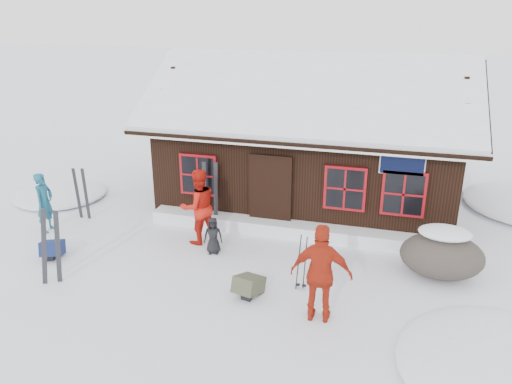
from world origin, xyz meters
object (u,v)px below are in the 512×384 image
at_px(skier_crouched, 213,236).
at_px(skier_teal, 45,202).
at_px(skier_orange_right, 321,274).
at_px(backpack_olive, 249,288).
at_px(backpack_blue, 53,251).
at_px(ski_pair_left, 51,248).
at_px(skier_orange_left, 198,206).
at_px(boulder, 442,254).
at_px(ski_poles, 302,263).

bearing_deg(skier_crouched, skier_teal, 163.96).
xyz_separation_m(skier_orange_right, backpack_olive, (-1.52, 0.43, -0.81)).
bearing_deg(backpack_blue, ski_pair_left, -74.54).
bearing_deg(skier_orange_left, ski_pair_left, 5.94).
height_order(skier_orange_left, boulder, skier_orange_left).
relative_size(skier_teal, skier_orange_left, 0.83).
xyz_separation_m(skier_orange_right, ski_poles, (-0.54, 0.98, -0.38)).
relative_size(skier_orange_right, ski_poles, 1.53).
relative_size(skier_orange_left, ski_poles, 1.51).
relative_size(skier_orange_left, boulder, 1.08).
xyz_separation_m(ski_poles, backpack_olive, (-0.98, -0.56, -0.43)).
relative_size(skier_teal, backpack_blue, 2.62).
height_order(skier_teal, skier_crouched, skier_teal).
bearing_deg(ski_pair_left, backpack_blue, 112.79).
xyz_separation_m(skier_orange_right, ski_pair_left, (-5.66, -0.23, -0.15)).
bearing_deg(backpack_olive, skier_crouched, 144.49).
relative_size(skier_crouched, boulder, 0.51).
distance_m(boulder, ski_poles, 3.15).
bearing_deg(skier_crouched, skier_orange_right, -50.81).
height_order(skier_orange_right, backpack_olive, skier_orange_right).
bearing_deg(boulder, skier_teal, -178.06).
height_order(skier_teal, boulder, skier_teal).
bearing_deg(ski_poles, skier_crouched, 156.34).
height_order(skier_teal, backpack_blue, skier_teal).
bearing_deg(ski_poles, boulder, 25.72).
relative_size(skier_orange_right, backpack_olive, 3.13).
xyz_separation_m(skier_orange_left, ski_pair_left, (-2.23, -2.71, -0.14)).
relative_size(skier_orange_right, skier_crouched, 2.14).
xyz_separation_m(backpack_blue, backpack_olive, (4.93, -0.32, 0.00)).
relative_size(skier_crouched, ski_pair_left, 0.52).
bearing_deg(backpack_olive, skier_orange_right, -1.87).
height_order(ski_pair_left, backpack_blue, ski_pair_left).
distance_m(skier_crouched, backpack_olive, 2.11).
bearing_deg(ski_poles, skier_orange_right, -61.01).
bearing_deg(skier_crouched, backpack_blue, -176.49).
distance_m(ski_pair_left, backpack_olive, 4.24).
distance_m(ski_pair_left, ski_poles, 5.26).
xyz_separation_m(boulder, ski_pair_left, (-7.95, -2.57, 0.30)).
height_order(skier_teal, skier_orange_right, skier_orange_right).
bearing_deg(ski_pair_left, skier_orange_left, 34.29).
bearing_deg(skier_orange_right, backpack_blue, -9.35).
distance_m(skier_teal, skier_crouched, 4.68).
bearing_deg(skier_crouched, ski_pair_left, -157.12).
bearing_deg(ski_poles, backpack_olive, -150.41).
height_order(ski_pair_left, ski_poles, ski_pair_left).
bearing_deg(skier_teal, ski_pair_left, -143.64).
xyz_separation_m(boulder, ski_poles, (-2.83, -1.36, 0.07)).
bearing_deg(boulder, ski_poles, -154.28).
height_order(backpack_blue, backpack_olive, backpack_olive).
bearing_deg(ski_pair_left, backpack_olive, -7.33).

